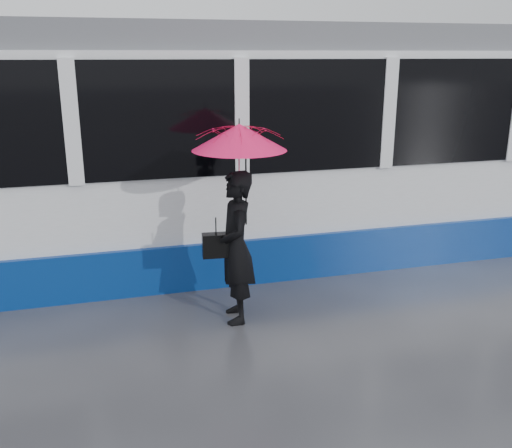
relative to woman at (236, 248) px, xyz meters
name	(u,v)px	position (x,y,z in m)	size (l,w,h in m)	color
ground	(268,326)	(0.30, -0.30, -0.87)	(90.00, 90.00, 0.00)	#2C2C31
rails	(222,254)	(0.30, 2.20, -0.86)	(34.00, 1.51, 0.02)	#3F3D38
woman	(236,248)	(0.00, 0.00, 0.00)	(0.64, 0.42, 1.75)	black
umbrella	(239,156)	(0.05, 0.00, 1.04)	(1.12, 1.12, 1.18)	#E81369
handbag	(216,245)	(-0.22, 0.02, 0.04)	(0.32, 0.16, 0.45)	black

